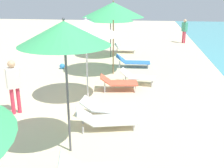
# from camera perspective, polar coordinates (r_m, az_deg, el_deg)

# --- Properties ---
(umbrella_fourth) EXTENTS (1.82, 1.82, 2.89)m
(umbrella_fourth) POSITION_cam_1_polar(r_m,az_deg,el_deg) (5.42, -9.94, 10.36)
(umbrella_fourth) COLOR #4C4C51
(umbrella_fourth) RESTS_ON ground
(lounger_fourth_shoreside) EXTENTS (1.66, 0.98, 0.52)m
(lounger_fourth_shoreside) POSITION_cam_1_polar(r_m,az_deg,el_deg) (7.10, -1.37, -7.26)
(lounger_fourth_shoreside) COLOR white
(lounger_fourth_shoreside) RESTS_ON ground
(umbrella_fifth) EXTENTS (2.13, 2.13, 2.65)m
(umbrella_fifth) POSITION_cam_1_polar(r_m,az_deg,el_deg) (8.43, -5.48, 11.71)
(umbrella_fifth) COLOR silver
(umbrella_fifth) RESTS_ON ground
(lounger_fifth_shoreside) EXTENTS (1.41, 0.83, 0.55)m
(lounger_fifth_shoreside) POSITION_cam_1_polar(r_m,az_deg,el_deg) (9.74, 1.33, 0.39)
(lounger_fifth_shoreside) COLOR #D8593F
(lounger_fifth_shoreside) RESTS_ON ground
(lounger_fifth_inland) EXTENTS (1.37, 0.66, 0.50)m
(lounger_fifth_inland) POSITION_cam_1_polar(r_m,az_deg,el_deg) (7.70, -1.69, -4.92)
(lounger_fifth_inland) COLOR white
(lounger_fifth_inland) RESTS_ON ground
(umbrella_sixth) EXTENTS (2.48, 2.48, 3.04)m
(umbrella_sixth) POSITION_cam_1_polar(r_m,az_deg,el_deg) (11.36, 0.27, 15.23)
(umbrella_sixth) COLOR olive
(umbrella_sixth) RESTS_ON ground
(lounger_sixth_shoreside) EXTENTS (1.62, 0.70, 0.58)m
(lounger_sixth_shoreside) POSITION_cam_1_polar(r_m,az_deg,el_deg) (12.88, 4.29, 4.74)
(lounger_sixth_shoreside) COLOR blue
(lounger_sixth_shoreside) RESTS_ON ground
(lounger_sixth_inland) EXTENTS (1.37, 0.72, 0.57)m
(lounger_sixth_inland) POSITION_cam_1_polar(r_m,az_deg,el_deg) (10.46, 5.27, 1.59)
(lounger_sixth_inland) COLOR white
(lounger_sixth_inland) RESTS_ON ground
(umbrella_farthest) EXTENTS (2.43, 2.43, 2.49)m
(umbrella_farthest) POSITION_cam_1_polar(r_m,az_deg,el_deg) (14.77, -0.31, 13.99)
(umbrella_farthest) COLOR #4C4C51
(umbrella_farthest) RESTS_ON ground
(lounger_farthest_shoreside) EXTENTS (1.24, 0.70, 0.54)m
(lounger_farthest_shoreside) POSITION_cam_1_polar(r_m,az_deg,el_deg) (16.16, 2.65, 7.52)
(lounger_farthest_shoreside) COLOR white
(lounger_farthest_shoreside) RESTS_ON ground
(person_walking_near) EXTENTS (0.42, 0.40, 1.58)m
(person_walking_near) POSITION_cam_1_polar(r_m,az_deg,el_deg) (8.15, -19.87, 0.37)
(person_walking_near) COLOR #D8334C
(person_walking_near) RESTS_ON ground
(person_walking_mid) EXTENTS (0.40, 0.42, 1.63)m
(person_walking_mid) POSITION_cam_1_polar(r_m,az_deg,el_deg) (19.77, 14.88, 11.08)
(person_walking_mid) COLOR #D8334C
(person_walking_mid) RESTS_ON ground
(beach_ball) EXTENTS (0.26, 0.26, 0.26)m
(beach_ball) POSITION_cam_1_polar(r_m,az_deg,el_deg) (12.79, -10.35, 3.69)
(beach_ball) COLOR #338CD8
(beach_ball) RESTS_ON ground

